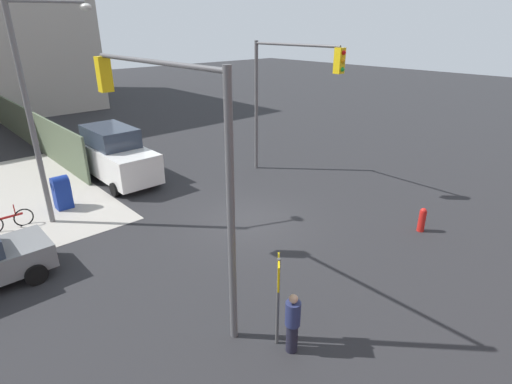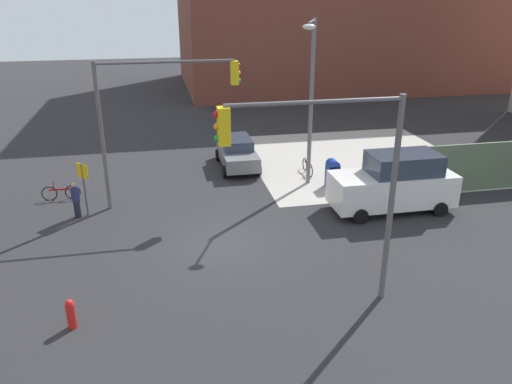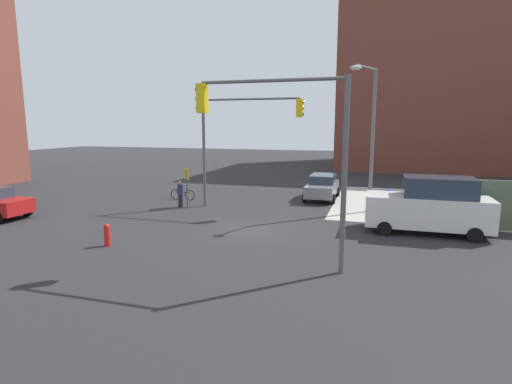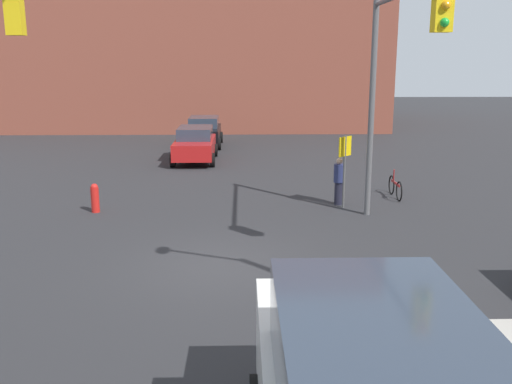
% 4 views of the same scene
% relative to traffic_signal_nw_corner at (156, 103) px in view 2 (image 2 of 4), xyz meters
% --- Properties ---
extents(ground_plane, '(120.00, 120.00, 0.00)m').
position_rel_traffic_signal_nw_corner_xyz_m(ground_plane, '(2.13, -4.50, -4.67)').
color(ground_plane, '#28282B').
extents(sidewalk_corner, '(12.00, 12.00, 0.01)m').
position_rel_traffic_signal_nw_corner_xyz_m(sidewalk_corner, '(11.13, 4.50, -4.66)').
color(sidewalk_corner, '#ADA89E').
rests_on(sidewalk_corner, ground).
extents(traffic_signal_nw_corner, '(6.14, 0.36, 6.50)m').
position_rel_traffic_signal_nw_corner_xyz_m(traffic_signal_nw_corner, '(0.00, 0.00, 0.00)').
color(traffic_signal_nw_corner, '#59595B').
rests_on(traffic_signal_nw_corner, ground).
extents(traffic_signal_se_corner, '(5.32, 0.36, 6.50)m').
position_rel_traffic_signal_nw_corner_xyz_m(traffic_signal_se_corner, '(4.61, -9.00, -0.05)').
color(traffic_signal_se_corner, '#59595B').
rests_on(traffic_signal_se_corner, ground).
extents(street_lamp_corner, '(1.32, 2.49, 8.00)m').
position_rel_traffic_signal_nw_corner_xyz_m(street_lamp_corner, '(7.18, 0.96, 0.03)').
color(street_lamp_corner, slate).
rests_on(street_lamp_corner, ground).
extents(warning_sign_two_way, '(0.48, 0.48, 2.40)m').
position_rel_traffic_signal_nw_corner_xyz_m(warning_sign_two_way, '(-3.27, -0.61, -3.03)').
color(warning_sign_two_way, '#4C4C4C').
rests_on(warning_sign_two_way, ground).
extents(mailbox_blue, '(0.56, 0.64, 1.43)m').
position_rel_traffic_signal_nw_corner_xyz_m(mailbox_blue, '(8.33, 0.50, -3.91)').
color(mailbox_blue, navy).
rests_on(mailbox_blue, ground).
extents(fire_hydrant, '(0.26, 0.26, 0.94)m').
position_rel_traffic_signal_nw_corner_xyz_m(fire_hydrant, '(-2.87, -8.70, -4.18)').
color(fire_hydrant, red).
rests_on(fire_hydrant, ground).
extents(hatchback_gray, '(2.02, 4.27, 1.62)m').
position_rel_traffic_signal_nw_corner_xyz_m(hatchback_gray, '(4.20, 4.50, -3.83)').
color(hatchback_gray, slate).
rests_on(hatchback_gray, ground).
extents(van_white_delivery, '(5.40, 2.32, 2.62)m').
position_rel_traffic_signal_nw_corner_xyz_m(van_white_delivery, '(10.03, -2.70, -3.39)').
color(van_white_delivery, white).
rests_on(van_white_delivery, ground).
extents(pedestrian_crossing, '(0.36, 0.36, 1.60)m').
position_rel_traffic_signal_nw_corner_xyz_m(pedestrian_crossing, '(-3.67, -0.70, -3.84)').
color(pedestrian_crossing, navy).
rests_on(pedestrian_crossing, ground).
extents(bicycle_leaning_on_fence, '(0.05, 1.75, 0.97)m').
position_rel_traffic_signal_nw_corner_xyz_m(bicycle_leaning_on_fence, '(7.73, 2.70, -4.32)').
color(bicycle_leaning_on_fence, black).
rests_on(bicycle_leaning_on_fence, ground).
extents(bicycle_at_crosswalk, '(1.75, 0.05, 0.97)m').
position_rel_traffic_signal_nw_corner_xyz_m(bicycle_at_crosswalk, '(-4.67, 1.50, -4.32)').
color(bicycle_at_crosswalk, black).
rests_on(bicycle_at_crosswalk, ground).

